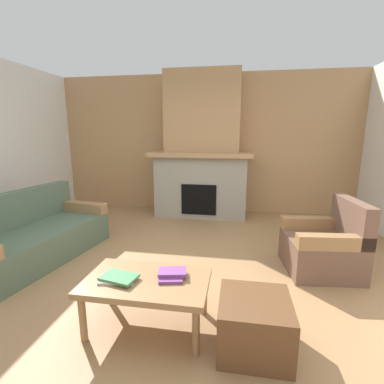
{
  "coord_description": "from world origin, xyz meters",
  "views": [
    {
      "loc": [
        0.69,
        -2.65,
        1.59
      ],
      "look_at": [
        0.09,
        0.97,
        0.8
      ],
      "focal_mm": 25.96,
      "sensor_mm": 36.0,
      "label": 1
    }
  ],
  "objects_px": {
    "couch": "(34,237)",
    "coffee_table": "(147,285)",
    "fireplace": "(202,155)",
    "ottoman": "(254,324)",
    "armchair": "(325,247)"
  },
  "relations": [
    {
      "from": "couch",
      "to": "coffee_table",
      "type": "height_order",
      "value": "couch"
    },
    {
      "from": "fireplace",
      "to": "ottoman",
      "type": "xyz_separation_m",
      "value": [
        0.85,
        -3.43,
        -0.96
      ]
    },
    {
      "from": "fireplace",
      "to": "coffee_table",
      "type": "relative_size",
      "value": 2.7
    },
    {
      "from": "fireplace",
      "to": "couch",
      "type": "height_order",
      "value": "fireplace"
    },
    {
      "from": "couch",
      "to": "ottoman",
      "type": "relative_size",
      "value": 3.68
    },
    {
      "from": "armchair",
      "to": "coffee_table",
      "type": "bearing_deg",
      "value": -143.75
    },
    {
      "from": "couch",
      "to": "ottoman",
      "type": "distance_m",
      "value": 2.9
    },
    {
      "from": "coffee_table",
      "to": "ottoman",
      "type": "height_order",
      "value": "coffee_table"
    },
    {
      "from": "couch",
      "to": "coffee_table",
      "type": "distance_m",
      "value": 2.09
    },
    {
      "from": "coffee_table",
      "to": "ottoman",
      "type": "bearing_deg",
      "value": -6.79
    },
    {
      "from": "fireplace",
      "to": "ottoman",
      "type": "distance_m",
      "value": 3.66
    },
    {
      "from": "armchair",
      "to": "ottoman",
      "type": "xyz_separation_m",
      "value": [
        -0.87,
        -1.37,
        -0.09
      ]
    },
    {
      "from": "fireplace",
      "to": "couch",
      "type": "distance_m",
      "value": 3.1
    },
    {
      "from": "armchair",
      "to": "ottoman",
      "type": "distance_m",
      "value": 1.62
    },
    {
      "from": "armchair",
      "to": "fireplace",
      "type": "bearing_deg",
      "value": 129.79
    }
  ]
}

